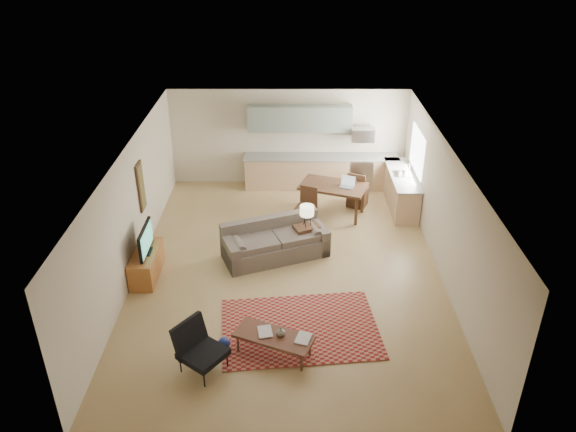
{
  "coord_description": "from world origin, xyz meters",
  "views": [
    {
      "loc": [
        0.04,
        -10.16,
        6.82
      ],
      "look_at": [
        0.0,
        0.3,
        1.15
      ],
      "focal_mm": 35.0,
      "sensor_mm": 36.0,
      "label": 1
    }
  ],
  "objects_px": {
    "sofa": "(275,240)",
    "dining_table": "(333,200)",
    "armchair": "(203,350)",
    "console_table": "(306,238)",
    "tv_credenza": "(147,264)",
    "coffee_table": "(274,344)"
  },
  "relations": [
    {
      "from": "sofa",
      "to": "armchair",
      "type": "bearing_deg",
      "value": -128.87
    },
    {
      "from": "coffee_table",
      "to": "dining_table",
      "type": "relative_size",
      "value": 0.85
    },
    {
      "from": "sofa",
      "to": "dining_table",
      "type": "relative_size",
      "value": 1.48
    },
    {
      "from": "coffee_table",
      "to": "tv_credenza",
      "type": "bearing_deg",
      "value": 161.94
    },
    {
      "from": "console_table",
      "to": "dining_table",
      "type": "height_order",
      "value": "dining_table"
    },
    {
      "from": "armchair",
      "to": "dining_table",
      "type": "height_order",
      "value": "armchair"
    },
    {
      "from": "sofa",
      "to": "coffee_table",
      "type": "distance_m",
      "value": 3.18
    },
    {
      "from": "tv_credenza",
      "to": "console_table",
      "type": "xyz_separation_m",
      "value": [
        3.4,
        1.02,
        0.03
      ]
    },
    {
      "from": "sofa",
      "to": "tv_credenza",
      "type": "height_order",
      "value": "sofa"
    },
    {
      "from": "sofa",
      "to": "dining_table",
      "type": "xyz_separation_m",
      "value": [
        1.4,
        2.02,
        -0.01
      ]
    },
    {
      "from": "sofa",
      "to": "armchair",
      "type": "xyz_separation_m",
      "value": [
        -1.12,
        -3.57,
        0.03
      ]
    },
    {
      "from": "tv_credenza",
      "to": "dining_table",
      "type": "height_order",
      "value": "dining_table"
    },
    {
      "from": "console_table",
      "to": "dining_table",
      "type": "distance_m",
      "value": 1.9
    },
    {
      "from": "sofa",
      "to": "tv_credenza",
      "type": "xyz_separation_m",
      "value": [
        -2.7,
        -0.77,
        -0.12
      ]
    },
    {
      "from": "dining_table",
      "to": "coffee_table",
      "type": "bearing_deg",
      "value": -84.79
    },
    {
      "from": "tv_credenza",
      "to": "coffee_table",
      "type": "bearing_deg",
      "value": -41.11
    },
    {
      "from": "coffee_table",
      "to": "armchair",
      "type": "height_order",
      "value": "armchair"
    },
    {
      "from": "armchair",
      "to": "console_table",
      "type": "distance_m",
      "value": 4.23
    },
    {
      "from": "sofa",
      "to": "coffee_table",
      "type": "bearing_deg",
      "value": -110.64
    },
    {
      "from": "coffee_table",
      "to": "console_table",
      "type": "xyz_separation_m",
      "value": [
        0.65,
        3.43,
        0.12
      ]
    },
    {
      "from": "sofa",
      "to": "dining_table",
      "type": "distance_m",
      "value": 2.46
    },
    {
      "from": "dining_table",
      "to": "console_table",
      "type": "bearing_deg",
      "value": -91.94
    }
  ]
}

